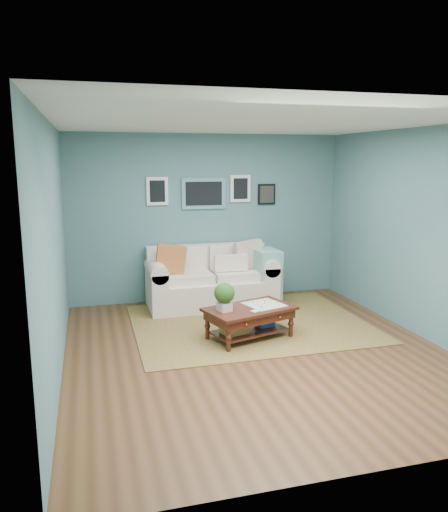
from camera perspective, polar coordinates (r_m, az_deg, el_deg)
name	(u,v)px	position (r m, az deg, el deg)	size (l,w,h in m)	color
room_shell	(256,240)	(5.87, 3.69, 1.85)	(5.00, 5.02, 2.70)	brown
area_rug	(249,323)	(7.14, 2.91, -7.69)	(3.23, 2.58, 0.01)	#563C1A
loveseat	(216,279)	(7.91, -0.90, -2.65)	(2.04, 0.93, 1.05)	silver
coffee_table	(245,313)	(6.44, 2.47, -6.58)	(1.26, 0.95, 0.78)	black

